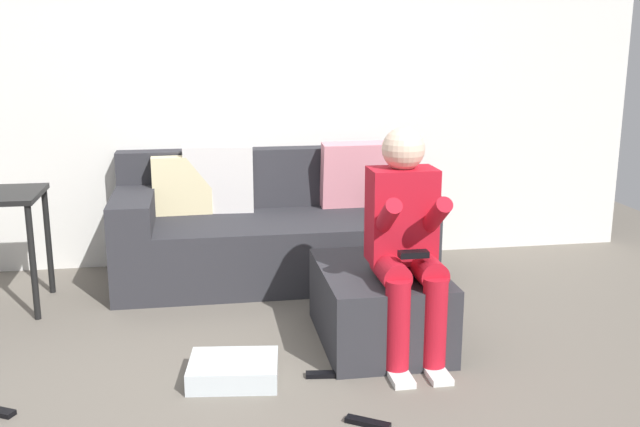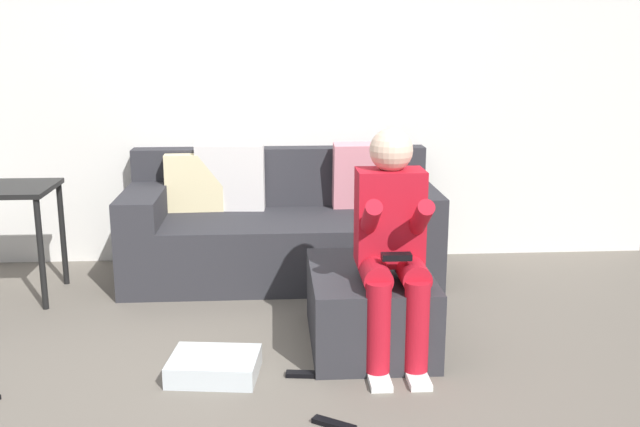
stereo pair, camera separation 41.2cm
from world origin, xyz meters
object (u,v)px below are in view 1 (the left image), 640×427
(ottoman, at_px, (379,305))
(storage_bin, at_px, (234,370))
(remote_near_ottoman, at_px, (368,423))
(person_seated, at_px, (406,236))
(remote_by_storage_bin, at_px, (325,374))
(couch_sectional, at_px, (271,230))

(ottoman, relative_size, storage_bin, 2.04)
(storage_bin, bearing_deg, remote_near_ottoman, -43.63)
(person_seated, xyz_separation_m, storage_bin, (-0.86, -0.15, -0.57))
(ottoman, height_order, remote_by_storage_bin, ottoman)
(couch_sectional, relative_size, remote_by_storage_bin, 11.34)
(couch_sectional, xyz_separation_m, person_seated, (0.52, -1.37, 0.30))
(person_seated, relative_size, remote_near_ottoman, 5.96)
(ottoman, bearing_deg, remote_by_storage_bin, -133.26)
(ottoman, distance_m, storage_bin, 0.86)
(storage_bin, relative_size, remote_near_ottoman, 2.15)
(person_seated, distance_m, storage_bin, 1.04)
(couch_sectional, bearing_deg, remote_near_ottoman, -84.63)
(couch_sectional, bearing_deg, person_seated, -69.16)
(ottoman, distance_m, remote_near_ottoman, 0.90)
(ottoman, distance_m, remote_by_storage_bin, 0.55)
(person_seated, bearing_deg, ottoman, 112.26)
(person_seated, height_order, remote_by_storage_bin, person_seated)
(couch_sectional, distance_m, person_seated, 1.50)
(remote_near_ottoman, relative_size, remote_by_storage_bin, 1.08)
(person_seated, relative_size, storage_bin, 2.77)
(remote_by_storage_bin, bearing_deg, remote_near_ottoman, -71.08)
(person_seated, distance_m, remote_near_ottoman, 0.95)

